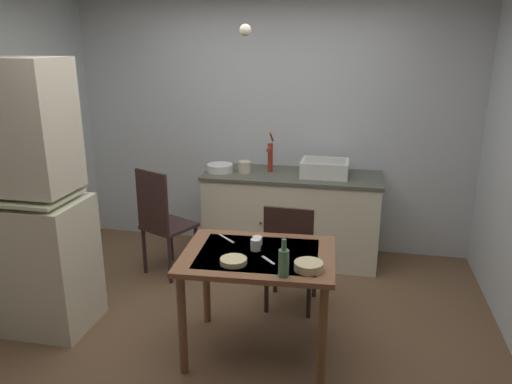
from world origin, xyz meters
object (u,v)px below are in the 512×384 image
(chair_far_side, at_px, (291,253))
(hutch_cabinet, at_px, (20,208))
(mixing_bowl_counter, at_px, (220,168))
(hand_pump, at_px, (270,155))
(sink_basin, at_px, (325,168))
(glass_bottle, at_px, (284,262))
(chair_by_counter, at_px, (163,221))
(dining_table, at_px, (258,268))
(serving_bowl_wide, at_px, (233,261))
(mug_dark, at_px, (257,241))

(chair_far_side, bearing_deg, hutch_cabinet, -162.52)
(chair_far_side, bearing_deg, mixing_bowl_counter, 131.62)
(chair_far_side, bearing_deg, hand_pump, 108.90)
(sink_basin, bearing_deg, mixing_bowl_counter, -177.18)
(sink_basin, distance_m, glass_bottle, 1.90)
(mixing_bowl_counter, relative_size, chair_by_counter, 0.25)
(hutch_cabinet, height_order, dining_table, hutch_cabinet)
(hutch_cabinet, bearing_deg, serving_bowl_wide, -6.77)
(sink_basin, distance_m, chair_by_counter, 1.58)
(serving_bowl_wide, bearing_deg, chair_by_counter, 129.50)
(hutch_cabinet, xyz_separation_m, dining_table, (1.77, -0.01, -0.30))
(mixing_bowl_counter, xyz_separation_m, chair_by_counter, (-0.39, -0.57, -0.37))
(dining_table, bearing_deg, mug_dark, 103.87)
(hutch_cabinet, xyz_separation_m, mixing_bowl_counter, (1.07, 1.54, -0.03))
(hutch_cabinet, bearing_deg, sink_basin, 37.36)
(sink_basin, height_order, hand_pump, hand_pump)
(hutch_cabinet, distance_m, glass_bottle, 2.01)
(mug_dark, distance_m, glass_bottle, 0.50)
(mixing_bowl_counter, distance_m, glass_bottle, 2.06)
(hand_pump, xyz_separation_m, mixing_bowl_counter, (-0.48, -0.10, -0.13))
(mixing_bowl_counter, bearing_deg, hutch_cabinet, -124.79)
(mixing_bowl_counter, xyz_separation_m, chair_far_side, (0.84, -0.94, -0.41))
(hand_pump, xyz_separation_m, glass_bottle, (0.43, -1.94, -0.20))
(mixing_bowl_counter, relative_size, glass_bottle, 1.06)
(mixing_bowl_counter, bearing_deg, sink_basin, 2.82)
(mixing_bowl_counter, distance_m, mug_dark, 1.56)
(glass_bottle, bearing_deg, hand_pump, 102.58)
(hutch_cabinet, height_order, sink_basin, hutch_cabinet)
(sink_basin, relative_size, mixing_bowl_counter, 1.74)
(sink_basin, relative_size, chair_far_side, 0.49)
(mixing_bowl_counter, bearing_deg, glass_bottle, -63.63)
(serving_bowl_wide, relative_size, glass_bottle, 0.72)
(dining_table, relative_size, serving_bowl_wide, 6.10)
(hand_pump, height_order, glass_bottle, hand_pump)
(sink_basin, bearing_deg, mug_dark, -103.43)
(glass_bottle, bearing_deg, dining_table, 126.15)
(mug_dark, bearing_deg, chair_far_side, 69.93)
(hand_pump, xyz_separation_m, chair_far_side, (0.35, -1.04, -0.55))
(sink_basin, xyz_separation_m, hand_pump, (-0.53, 0.05, 0.09))
(hand_pump, relative_size, serving_bowl_wide, 2.25)
(hand_pump, bearing_deg, sink_basin, -4.85)
(hand_pump, height_order, chair_far_side, hand_pump)
(glass_bottle, bearing_deg, mixing_bowl_counter, 116.37)
(hutch_cabinet, distance_m, chair_by_counter, 1.26)
(sink_basin, xyz_separation_m, dining_table, (-0.31, -1.60, -0.31))
(glass_bottle, bearing_deg, chair_by_counter, 135.56)
(serving_bowl_wide, distance_m, glass_bottle, 0.36)
(hutch_cabinet, relative_size, mug_dark, 28.98)
(hand_pump, height_order, mixing_bowl_counter, hand_pump)
(chair_far_side, height_order, serving_bowl_wide, chair_far_side)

